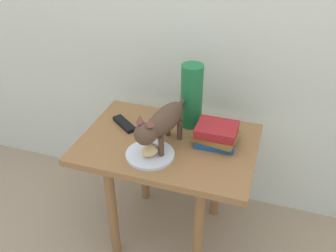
{
  "coord_description": "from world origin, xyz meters",
  "views": [
    {
      "loc": [
        0.41,
        -1.26,
        1.51
      ],
      "look_at": [
        0.0,
        0.0,
        0.66
      ],
      "focal_mm": 39.05,
      "sensor_mm": 36.0,
      "label": 1
    }
  ],
  "objects_px": {
    "cat": "(162,123)",
    "tv_remote": "(124,124)",
    "side_table": "(168,157)",
    "bread_roll": "(150,150)",
    "green_vase": "(192,96)",
    "book_stack": "(216,134)",
    "plate": "(150,154)"
  },
  "relations": [
    {
      "from": "bread_roll",
      "to": "tv_remote",
      "type": "relative_size",
      "value": 0.53
    },
    {
      "from": "cat",
      "to": "tv_remote",
      "type": "xyz_separation_m",
      "value": [
        -0.23,
        0.12,
        -0.12
      ]
    },
    {
      "from": "green_vase",
      "to": "bread_roll",
      "type": "bearing_deg",
      "value": -106.61
    },
    {
      "from": "cat",
      "to": "tv_remote",
      "type": "height_order",
      "value": "cat"
    },
    {
      "from": "bread_roll",
      "to": "cat",
      "type": "relative_size",
      "value": 0.17
    },
    {
      "from": "plate",
      "to": "bread_roll",
      "type": "distance_m",
      "value": 0.03
    },
    {
      "from": "tv_remote",
      "to": "book_stack",
      "type": "bearing_deg",
      "value": 35.91
    },
    {
      "from": "green_vase",
      "to": "book_stack",
      "type": "bearing_deg",
      "value": -38.9
    },
    {
      "from": "side_table",
      "to": "green_vase",
      "type": "xyz_separation_m",
      "value": [
        0.06,
        0.17,
        0.24
      ]
    },
    {
      "from": "plate",
      "to": "tv_remote",
      "type": "relative_size",
      "value": 1.37
    },
    {
      "from": "side_table",
      "to": "book_stack",
      "type": "distance_m",
      "value": 0.25
    },
    {
      "from": "green_vase",
      "to": "cat",
      "type": "bearing_deg",
      "value": -105.98
    },
    {
      "from": "tv_remote",
      "to": "bread_roll",
      "type": "bearing_deg",
      "value": -6.95
    },
    {
      "from": "green_vase",
      "to": "tv_remote",
      "type": "distance_m",
      "value": 0.34
    },
    {
      "from": "side_table",
      "to": "bread_roll",
      "type": "relative_size",
      "value": 9.71
    },
    {
      "from": "plate",
      "to": "cat",
      "type": "bearing_deg",
      "value": 64.09
    },
    {
      "from": "side_table",
      "to": "tv_remote",
      "type": "distance_m",
      "value": 0.26
    },
    {
      "from": "cat",
      "to": "green_vase",
      "type": "relative_size",
      "value": 1.56
    },
    {
      "from": "book_stack",
      "to": "green_vase",
      "type": "relative_size",
      "value": 0.66
    },
    {
      "from": "bread_roll",
      "to": "cat",
      "type": "distance_m",
      "value": 0.12
    },
    {
      "from": "book_stack",
      "to": "side_table",
      "type": "bearing_deg",
      "value": -166.5
    },
    {
      "from": "side_table",
      "to": "tv_remote",
      "type": "relative_size",
      "value": 5.18
    },
    {
      "from": "green_vase",
      "to": "tv_remote",
      "type": "relative_size",
      "value": 2.01
    },
    {
      "from": "cat",
      "to": "bread_roll",
      "type": "bearing_deg",
      "value": -108.5
    },
    {
      "from": "tv_remote",
      "to": "side_table",
      "type": "bearing_deg",
      "value": 23.27
    },
    {
      "from": "plate",
      "to": "book_stack",
      "type": "relative_size",
      "value": 1.03
    },
    {
      "from": "bread_roll",
      "to": "cat",
      "type": "bearing_deg",
      "value": 71.5
    },
    {
      "from": "plate",
      "to": "tv_remote",
      "type": "xyz_separation_m",
      "value": [
        -0.2,
        0.18,
        0.0
      ]
    },
    {
      "from": "cat",
      "to": "tv_remote",
      "type": "bearing_deg",
      "value": 152.36
    },
    {
      "from": "bread_roll",
      "to": "green_vase",
      "type": "bearing_deg",
      "value": 73.39
    },
    {
      "from": "side_table",
      "to": "tv_remote",
      "type": "bearing_deg",
      "value": 166.25
    },
    {
      "from": "side_table",
      "to": "book_stack",
      "type": "xyz_separation_m",
      "value": [
        0.2,
        0.05,
        0.14
      ]
    }
  ]
}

